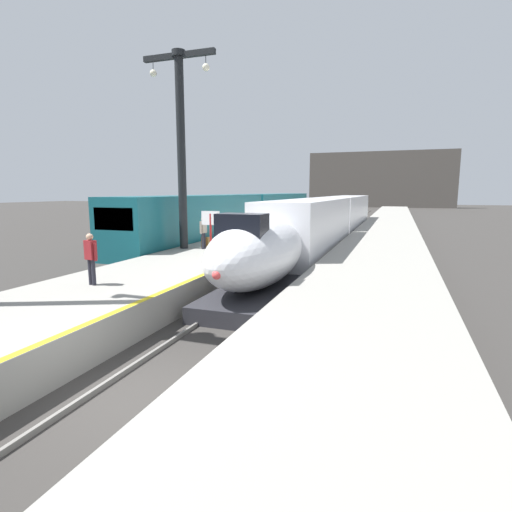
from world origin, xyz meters
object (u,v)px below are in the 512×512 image
regional_train_adjacent (247,213)px  rolling_suitcase (205,242)px  passenger_mid_platform (91,255)px  highspeed_train_main (327,221)px  departure_info_board (211,224)px  passenger_near_edge (203,230)px  station_column_mid (181,134)px

regional_train_adjacent → rolling_suitcase: size_ratio=37.27×
passenger_mid_platform → highspeed_train_main: bearing=76.8°
regional_train_adjacent → passenger_mid_platform: bearing=-81.2°
rolling_suitcase → departure_info_board: bearing=-58.0°
passenger_mid_platform → departure_info_board: (1.09, 6.59, 0.52)m
highspeed_train_main → passenger_near_edge: 11.27m
passenger_mid_platform → rolling_suitcase: passenger_mid_platform is taller
station_column_mid → departure_info_board: bearing=-37.6°
station_column_mid → rolling_suitcase: 5.75m
passenger_mid_platform → passenger_near_edge: bearing=92.4°
rolling_suitcase → passenger_mid_platform: bearing=-87.4°
station_column_mid → passenger_mid_platform: size_ratio=5.90×
rolling_suitcase → station_column_mid: bearing=-157.5°
passenger_near_edge → rolling_suitcase: bearing=98.7°
highspeed_train_main → passenger_near_edge: bearing=-115.2°
passenger_near_edge → station_column_mid: bearing=-172.4°
passenger_mid_platform → rolling_suitcase: bearing=92.6°
highspeed_train_main → rolling_suitcase: bearing=-116.1°
departure_info_board → highspeed_train_main: bearing=74.8°
passenger_mid_platform → regional_train_adjacent: bearing=98.8°
station_column_mid → passenger_mid_platform: 10.00m
passenger_near_edge → rolling_suitcase: passenger_near_edge is taller
departure_info_board → regional_train_adjacent: bearing=105.4°
station_column_mid → passenger_near_edge: bearing=7.6°
regional_train_adjacent → passenger_mid_platform: 24.12m
regional_train_adjacent → passenger_mid_platform: size_ratio=21.66×
passenger_near_edge → highspeed_train_main: bearing=64.8°
station_column_mid → departure_info_board: station_column_mid is taller
passenger_mid_platform → departure_info_board: departure_info_board is taller
station_column_mid → rolling_suitcase: bearing=22.5°
passenger_mid_platform → departure_info_board: bearing=80.6°
highspeed_train_main → regional_train_adjacent: (-8.10, 4.94, 0.21)m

